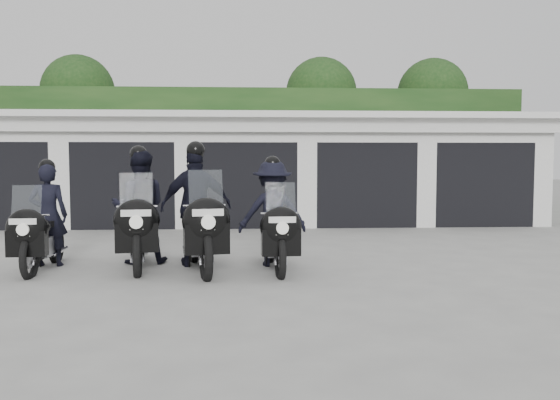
{
  "coord_description": "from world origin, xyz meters",
  "views": [
    {
      "loc": [
        -0.02,
        -9.6,
        1.79
      ],
      "look_at": [
        0.59,
        0.89,
        1.05
      ],
      "focal_mm": 38.0,
      "sensor_mm": 36.0,
      "label": 1
    }
  ],
  "objects": [
    {
      "name": "police_bike_a",
      "position": [
        -3.28,
        0.09,
        0.73
      ],
      "size": [
        0.66,
        2.11,
        1.83
      ],
      "rotation": [
        0.0,
        0.0,
        0.03
      ],
      "color": "black",
      "rests_on": "ground"
    },
    {
      "name": "police_bike_d",
      "position": [
        0.44,
        0.03,
        0.8
      ],
      "size": [
        1.17,
        2.17,
        1.89
      ],
      "rotation": [
        0.0,
        0.0,
        0.07
      ],
      "color": "black",
      "rests_on": "ground"
    },
    {
      "name": "ground",
      "position": [
        0.0,
        0.0,
        0.0
      ],
      "size": [
        80.0,
        80.0,
        0.0
      ],
      "primitive_type": "plane",
      "color": "gray",
      "rests_on": "ground"
    },
    {
      "name": "background_vegetation",
      "position": [
        0.37,
        12.92,
        2.77
      ],
      "size": [
        20.0,
        3.9,
        5.8
      ],
      "color": "#143312",
      "rests_on": "ground"
    },
    {
      "name": "garage_block",
      "position": [
        -0.0,
        8.06,
        1.42
      ],
      "size": [
        16.4,
        6.8,
        2.96
      ],
      "color": "silver",
      "rests_on": "ground"
    },
    {
      "name": "police_bike_c",
      "position": [
        -0.8,
        0.05,
        0.9
      ],
      "size": [
        1.27,
        2.43,
        2.14
      ],
      "rotation": [
        0.0,
        0.0,
        0.2
      ],
      "color": "black",
      "rests_on": "ground"
    },
    {
      "name": "police_bike_b",
      "position": [
        -1.8,
        0.34,
        0.87
      ],
      "size": [
        1.05,
        2.37,
        2.07
      ],
      "rotation": [
        0.0,
        0.0,
        0.14
      ],
      "color": "black",
      "rests_on": "ground"
    }
  ]
}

